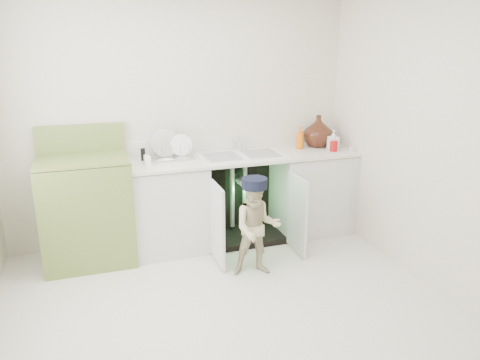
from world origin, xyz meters
name	(u,v)px	position (x,y,z in m)	size (l,w,h in m)	color
ground	(224,305)	(0.00, 0.00, 0.00)	(3.50, 3.50, 0.00)	beige
room_shell	(222,152)	(0.00, 0.00, 1.25)	(6.00, 5.50, 1.26)	beige
counter_run	(244,195)	(0.58, 1.21, 0.48)	(2.44, 1.02, 1.24)	silver
avocado_stove	(87,209)	(-0.97, 1.18, 0.52)	(0.81, 0.65, 1.26)	olive
repair_worker	(257,226)	(0.43, 0.42, 0.45)	(0.49, 0.65, 0.89)	beige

